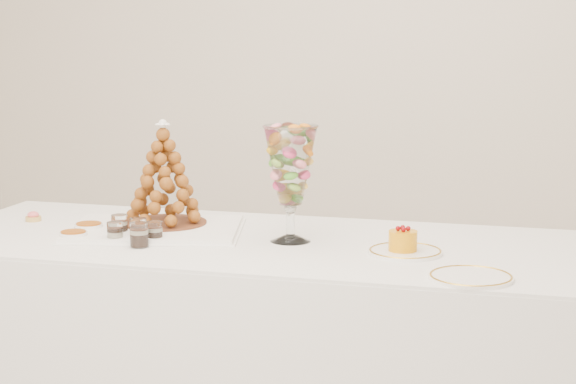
% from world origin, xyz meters
% --- Properties ---
extents(buffet_table, '(2.20, 1.01, 0.82)m').
position_xyz_m(buffet_table, '(-0.04, 0.28, 0.41)').
color(buffet_table, white).
rests_on(buffet_table, ground).
extents(lace_tray, '(0.66, 0.57, 0.02)m').
position_xyz_m(lace_tray, '(-0.38, 0.28, 0.83)').
color(lace_tray, white).
rests_on(lace_tray, buffet_table).
extents(macaron_vase, '(0.17, 0.17, 0.37)m').
position_xyz_m(macaron_vase, '(0.10, 0.30, 1.06)').
color(macaron_vase, white).
rests_on(macaron_vase, buffet_table).
extents(cake_plate, '(0.23, 0.23, 0.01)m').
position_xyz_m(cake_plate, '(0.48, 0.26, 0.82)').
color(cake_plate, white).
rests_on(cake_plate, buffet_table).
extents(spare_plate, '(0.23, 0.23, 0.01)m').
position_xyz_m(spare_plate, '(0.72, 0.02, 0.82)').
color(spare_plate, white).
rests_on(spare_plate, buffet_table).
extents(pink_tart, '(0.06, 0.06, 0.03)m').
position_xyz_m(pink_tart, '(-0.88, 0.30, 0.83)').
color(pink_tart, tan).
rests_on(pink_tart, buffet_table).
extents(verrine_a, '(0.07, 0.07, 0.07)m').
position_xyz_m(verrine_a, '(-0.46, 0.18, 0.85)').
color(verrine_a, white).
rests_on(verrine_a, buffet_table).
extents(verrine_b, '(0.06, 0.06, 0.07)m').
position_xyz_m(verrine_b, '(-0.37, 0.14, 0.85)').
color(verrine_b, white).
rests_on(verrine_b, buffet_table).
extents(verrine_c, '(0.05, 0.05, 0.07)m').
position_xyz_m(verrine_c, '(-0.31, 0.14, 0.85)').
color(verrine_c, white).
rests_on(verrine_c, buffet_table).
extents(verrine_d, '(0.06, 0.06, 0.07)m').
position_xyz_m(verrine_d, '(-0.43, 0.09, 0.85)').
color(verrine_d, white).
rests_on(verrine_d, buffet_table).
extents(verrine_e, '(0.07, 0.07, 0.08)m').
position_xyz_m(verrine_e, '(-0.33, 0.07, 0.85)').
color(verrine_e, white).
rests_on(verrine_e, buffet_table).
extents(ramekin_back, '(0.09, 0.09, 0.03)m').
position_xyz_m(ramekin_back, '(-0.59, 0.20, 0.83)').
color(ramekin_back, white).
rests_on(ramekin_back, buffet_table).
extents(ramekin_front, '(0.09, 0.09, 0.03)m').
position_xyz_m(ramekin_front, '(-0.57, 0.07, 0.83)').
color(ramekin_front, white).
rests_on(ramekin_front, buffet_table).
extents(croquembouche, '(0.29, 0.29, 0.36)m').
position_xyz_m(croquembouche, '(-0.37, 0.34, 1.01)').
color(croquembouche, brown).
rests_on(croquembouche, lace_tray).
extents(mousse_cake, '(0.09, 0.09, 0.08)m').
position_xyz_m(mousse_cake, '(0.48, 0.25, 0.86)').
color(mousse_cake, orange).
rests_on(mousse_cake, cake_plate).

